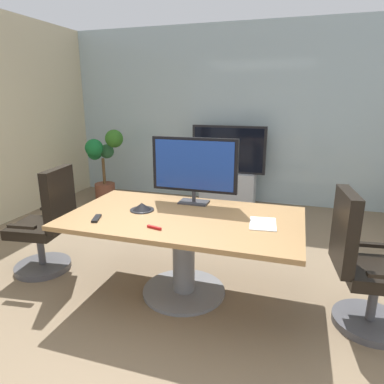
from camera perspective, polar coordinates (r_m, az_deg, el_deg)
name	(u,v)px	position (r m, az deg, el deg)	size (l,w,h in m)	color
ground_plane	(159,307)	(3.11, -5.59, -18.61)	(7.79, 7.79, 0.00)	#7A664C
wall_back_glass_partition	(236,116)	(5.85, 7.34, 12.56)	(5.90, 0.10, 2.88)	#9EB2B7
conference_table	(184,236)	(3.03, -1.43, -7.37)	(2.03, 1.14, 0.75)	olive
office_chair_left	(47,229)	(3.76, -23.18, -5.75)	(0.62, 0.60, 1.09)	#4C4C51
office_chair_right	(363,273)	(2.97, 26.84, -11.98)	(0.62, 0.60, 1.09)	#4C4C51
tv_monitor	(194,167)	(3.24, 0.37, 4.26)	(0.84, 0.18, 0.64)	#333338
wall_display_unit	(228,179)	(5.65, 6.04, 2.24)	(1.20, 0.36, 1.31)	#B7BABC
potted_plant	(104,161)	(5.97, -14.62, 5.13)	(0.68, 0.57, 1.23)	brown
conference_phone	(142,207)	(3.13, -8.40, -2.52)	(0.22, 0.22, 0.07)	black
remote_control	(96,218)	(2.99, -15.74, -4.28)	(0.05, 0.17, 0.02)	black
whiteboard_marker	(154,227)	(2.70, -6.36, -5.94)	(0.13, 0.02, 0.02)	red
paper_notepad	(263,224)	(2.84, 11.81, -5.24)	(0.21, 0.30, 0.01)	white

